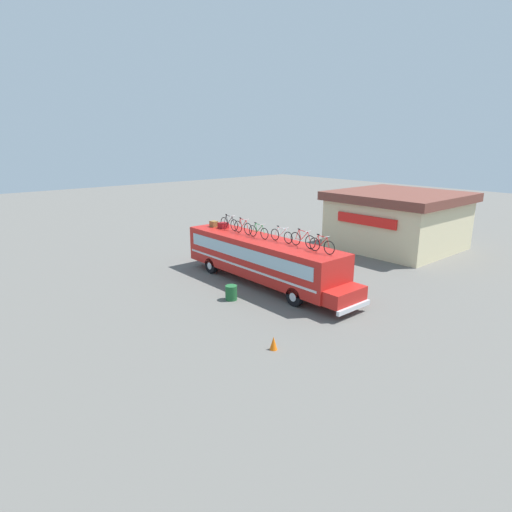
% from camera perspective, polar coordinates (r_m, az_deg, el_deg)
% --- Properties ---
extents(ground_plane, '(120.00, 120.00, 0.00)m').
position_cam_1_polar(ground_plane, '(25.86, 0.67, -3.59)').
color(ground_plane, '#605E59').
extents(bus, '(12.61, 2.63, 2.73)m').
position_cam_1_polar(bus, '(25.27, 0.94, -0.23)').
color(bus, red).
rests_on(bus, ground).
extents(luggage_bag_1, '(0.49, 0.39, 0.39)m').
position_cam_1_polar(luggage_bag_1, '(28.69, -5.64, 4.27)').
color(luggage_bag_1, olive).
rests_on(luggage_bag_1, bus).
extents(luggage_bag_2, '(0.56, 0.52, 0.37)m').
position_cam_1_polar(luggage_bag_2, '(28.19, -4.38, 4.08)').
color(luggage_bag_2, maroon).
rests_on(luggage_bag_2, bus).
extents(rooftop_bicycle_1, '(1.81, 0.44, 0.97)m').
position_cam_1_polar(rooftop_bicycle_1, '(27.70, -3.60, 4.36)').
color(rooftop_bicycle_1, black).
rests_on(rooftop_bicycle_1, bus).
extents(rooftop_bicycle_2, '(1.69, 0.44, 0.97)m').
position_cam_1_polar(rooftop_bicycle_2, '(26.44, -1.75, 3.86)').
color(rooftop_bicycle_2, black).
rests_on(rooftop_bicycle_2, bus).
extents(rooftop_bicycle_3, '(1.71, 0.44, 0.90)m').
position_cam_1_polar(rooftop_bicycle_3, '(25.25, 0.34, 3.26)').
color(rooftop_bicycle_3, black).
rests_on(rooftop_bicycle_3, bus).
extents(rooftop_bicycle_4, '(1.76, 0.44, 0.90)m').
position_cam_1_polar(rooftop_bicycle_4, '(24.29, 3.40, 2.76)').
color(rooftop_bicycle_4, black).
rests_on(rooftop_bicycle_4, bus).
extents(rooftop_bicycle_5, '(1.83, 0.44, 0.97)m').
position_cam_1_polar(rooftop_bicycle_5, '(23.20, 6.24, 2.17)').
color(rooftop_bicycle_5, black).
rests_on(rooftop_bicycle_5, bus).
extents(rooftop_bicycle_6, '(1.69, 0.44, 0.94)m').
position_cam_1_polar(rooftop_bicycle_6, '(22.15, 8.74, 1.42)').
color(rooftop_bicycle_6, black).
rests_on(rooftop_bicycle_6, bus).
extents(roadside_building, '(8.96, 8.84, 4.42)m').
position_cam_1_polar(roadside_building, '(35.58, 18.27, 4.61)').
color(roadside_building, beige).
rests_on(roadside_building, ground).
extents(trash_bin, '(0.64, 0.64, 0.80)m').
position_cam_1_polar(trash_bin, '(23.11, -3.31, -4.89)').
color(trash_bin, '#1E592D').
rests_on(trash_bin, ground).
extents(traffic_cone, '(0.32, 0.32, 0.57)m').
position_cam_1_polar(traffic_cone, '(17.90, 2.35, -11.50)').
color(traffic_cone, orange).
rests_on(traffic_cone, ground).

